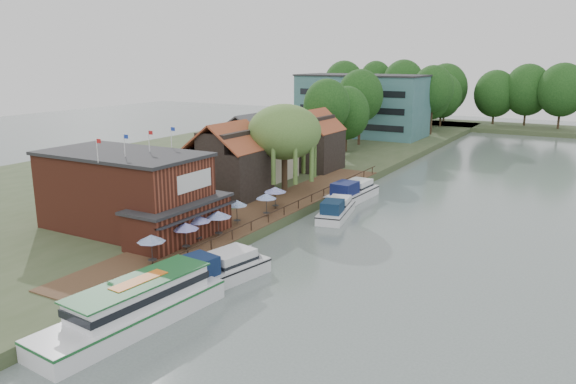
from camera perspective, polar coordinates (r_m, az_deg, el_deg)
The scene contains 28 objects.
ground at distance 46.37m, azimuth -0.97°, elevation -7.50°, with size 260.00×260.00×0.00m, color #566461.
land_bank at distance 90.51m, azimuth -5.93°, elevation 3.20°, with size 50.00×140.00×1.00m, color #384728.
quay_deck at distance 58.13m, azimuth -2.69°, elevation -2.04°, with size 6.00×50.00×0.10m, color #47301E.
quay_rail at distance 57.07m, azimuth -0.14°, elevation -1.85°, with size 0.20×49.00×1.00m, color black, non-canonical shape.
pub at distance 52.56m, azimuth -14.79°, elevation -0.11°, with size 20.00×11.00×7.30m, color maroon, non-canonical shape.
hotel_block at distance 116.29m, azimuth 7.52°, elevation 8.75°, with size 25.40×12.40×12.30m, color #38666B, non-canonical shape.
cottage_a at distance 64.27m, azimuth -6.09°, elevation 3.25°, with size 8.60×7.60×8.50m, color black, non-canonical shape.
cottage_b at distance 74.07m, azimuth -3.43°, elevation 4.67°, with size 9.60×8.60×8.50m, color beige, non-canonical shape.
cottage_c at distance 79.76m, azimuth 2.55°, elevation 5.32°, with size 7.60×7.60×8.50m, color black, non-canonical shape.
willow at distance 65.81m, azimuth -0.36°, elevation 4.42°, with size 8.60×8.60×10.43m, color #476B2D, non-canonical shape.
umbrella_0 at distance 44.47m, azimuth -13.66°, elevation -5.71°, with size 2.19×2.19×2.38m, color navy, non-canonical shape.
umbrella_1 at distance 47.04m, azimuth -10.36°, elevation -4.47°, with size 2.26×2.26×2.38m, color #1E1B97, non-canonical shape.
umbrella_2 at distance 49.00m, azimuth -9.13°, elevation -3.68°, with size 2.34×2.34×2.38m, color navy, non-canonical shape.
umbrella_3 at distance 50.04m, azimuth -7.09°, elevation -3.25°, with size 2.37×2.37×2.38m, color navy, non-canonical shape.
umbrella_4 at distance 53.65m, azimuth -5.21°, elevation -2.04°, with size 2.02×2.02×2.38m, color #1A4991, non-canonical shape.
umbrella_5 at distance 56.05m, azimuth -2.21°, elevation -1.32°, with size 2.08×2.08×2.38m, color #1C419C, non-canonical shape.
umbrella_6 at distance 58.76m, azimuth -1.30°, elevation -0.61°, with size 2.37×2.37×2.38m, color navy, non-canonical shape.
cruiser_0 at distance 42.78m, azimuth -7.46°, elevation -7.62°, with size 3.42×10.56×2.59m, color silver, non-canonical shape.
cruiser_1 at distance 59.92m, azimuth 4.91°, elevation -1.55°, with size 2.96×9.18×2.20m, color silver, non-canonical shape.
cruiser_2 at distance 67.21m, azimuth 6.55°, elevation 0.23°, with size 3.37×10.41×2.54m, color white, non-canonical shape.
tour_boat at distance 37.35m, azimuth -15.56°, elevation -10.97°, with size 3.81×13.51×2.95m, color silver, non-canonical shape.
swan at distance 41.48m, azimuth -13.70°, elevation -10.21°, with size 0.44×0.44×0.44m, color white.
bank_tree_0 at distance 88.99m, azimuth 3.93°, elevation 7.44°, with size 7.30×7.30×12.45m, color #143811, non-canonical shape.
bank_tree_1 at distance 95.64m, azimuth 5.93°, elevation 7.39°, with size 7.80×7.80×11.00m, color #143811, non-canonical shape.
bank_tree_2 at distance 103.33m, azimuth 7.31°, elevation 8.53°, with size 8.26×8.26×13.61m, color #143811, non-canonical shape.
bank_tree_3 at distance 120.29m, azimuth 14.44°, elevation 9.04°, with size 8.34×8.34×14.12m, color #143811, non-canonical shape.
bank_tree_4 at distance 126.28m, azimuth 14.42°, elevation 8.44°, with size 7.09×7.09×10.64m, color #143811, non-canonical shape.
bank_tree_5 at distance 134.97m, azimuth 15.34°, elevation 9.02°, with size 8.95×8.95×12.20m, color #143811, non-canonical shape.
Camera 1 is at (22.24, -37.12, 16.67)m, focal length 35.00 mm.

